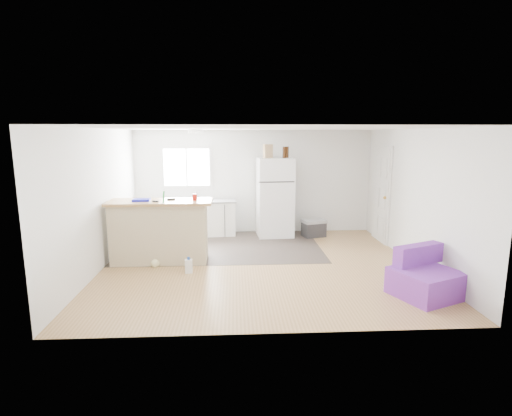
{
  "coord_description": "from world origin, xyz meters",
  "views": [
    {
      "loc": [
        -0.44,
        -6.81,
        2.3
      ],
      "look_at": [
        -0.04,
        0.7,
        0.91
      ],
      "focal_mm": 28.0,
      "sensor_mm": 36.0,
      "label": 1
    }
  ],
  "objects_px": {
    "purple_seat": "(425,279)",
    "red_cup": "(195,197)",
    "bottle_left": "(284,152)",
    "bottle_right": "(287,152)",
    "cardboard_box": "(268,151)",
    "cleaner_jug": "(189,266)",
    "peninsula": "(160,231)",
    "mop": "(157,254)",
    "cooler": "(314,228)",
    "kitchen_cabinets": "(196,218)",
    "blue_tray": "(141,200)",
    "refrigerator": "(275,197)"
  },
  "relations": [
    {
      "from": "blue_tray",
      "to": "cardboard_box",
      "type": "distance_m",
      "value": 3.09
    },
    {
      "from": "refrigerator",
      "to": "mop",
      "type": "relative_size",
      "value": 1.31
    },
    {
      "from": "cleaner_jug",
      "to": "mop",
      "type": "distance_m",
      "value": 0.7
    },
    {
      "from": "cardboard_box",
      "to": "bottle_left",
      "type": "relative_size",
      "value": 1.2
    },
    {
      "from": "purple_seat",
      "to": "cleaner_jug",
      "type": "relative_size",
      "value": 3.89
    },
    {
      "from": "purple_seat",
      "to": "cleaner_jug",
      "type": "bearing_deg",
      "value": 138.97
    },
    {
      "from": "cardboard_box",
      "to": "red_cup",
      "type": "bearing_deg",
      "value": -129.4
    },
    {
      "from": "cleaner_jug",
      "to": "cardboard_box",
      "type": "relative_size",
      "value": 0.92
    },
    {
      "from": "purple_seat",
      "to": "red_cup",
      "type": "bearing_deg",
      "value": 129.59
    },
    {
      "from": "blue_tray",
      "to": "cardboard_box",
      "type": "relative_size",
      "value": 1.0
    },
    {
      "from": "bottle_left",
      "to": "bottle_right",
      "type": "height_order",
      "value": "same"
    },
    {
      "from": "blue_tray",
      "to": "mop",
      "type": "bearing_deg",
      "value": -43.32
    },
    {
      "from": "red_cup",
      "to": "blue_tray",
      "type": "bearing_deg",
      "value": -179.44
    },
    {
      "from": "red_cup",
      "to": "bottle_left",
      "type": "relative_size",
      "value": 0.48
    },
    {
      "from": "purple_seat",
      "to": "bottle_left",
      "type": "xyz_separation_m",
      "value": [
        -1.62,
        3.54,
        1.66
      ]
    },
    {
      "from": "bottle_right",
      "to": "bottle_left",
      "type": "bearing_deg",
      "value": -149.34
    },
    {
      "from": "cleaner_jug",
      "to": "mop",
      "type": "xyz_separation_m",
      "value": [
        -0.59,
        0.36,
        0.11
      ]
    },
    {
      "from": "kitchen_cabinets",
      "to": "refrigerator",
      "type": "distance_m",
      "value": 1.86
    },
    {
      "from": "cleaner_jug",
      "to": "cardboard_box",
      "type": "bearing_deg",
      "value": 51.36
    },
    {
      "from": "kitchen_cabinets",
      "to": "peninsula",
      "type": "xyz_separation_m",
      "value": [
        -0.47,
        -1.91,
        0.16
      ]
    },
    {
      "from": "cleaner_jug",
      "to": "mop",
      "type": "height_order",
      "value": "mop"
    },
    {
      "from": "mop",
      "to": "bottle_right",
      "type": "height_order",
      "value": "bottle_right"
    },
    {
      "from": "cooler",
      "to": "cardboard_box",
      "type": "xyz_separation_m",
      "value": [
        -1.05,
        0.12,
        1.73
      ]
    },
    {
      "from": "mop",
      "to": "purple_seat",
      "type": "bearing_deg",
      "value": -48.9
    },
    {
      "from": "kitchen_cabinets",
      "to": "refrigerator",
      "type": "bearing_deg",
      "value": -7.38
    },
    {
      "from": "cooler",
      "to": "mop",
      "type": "bearing_deg",
      "value": -165.24
    },
    {
      "from": "peninsula",
      "to": "bottle_right",
      "type": "xyz_separation_m",
      "value": [
        2.54,
        1.8,
        1.33
      ]
    },
    {
      "from": "blue_tray",
      "to": "cooler",
      "type": "bearing_deg",
      "value": 25.78
    },
    {
      "from": "purple_seat",
      "to": "blue_tray",
      "type": "xyz_separation_m",
      "value": [
        -4.39,
        1.76,
        0.9
      ]
    },
    {
      "from": "refrigerator",
      "to": "mop",
      "type": "xyz_separation_m",
      "value": [
        -2.28,
        -2.1,
        -0.66
      ]
    },
    {
      "from": "kitchen_cabinets",
      "to": "mop",
      "type": "relative_size",
      "value": 1.36
    },
    {
      "from": "cardboard_box",
      "to": "blue_tray",
      "type": "bearing_deg",
      "value": -143.36
    },
    {
      "from": "refrigerator",
      "to": "bottle_left",
      "type": "xyz_separation_m",
      "value": [
        0.2,
        -0.05,
        1.02
      ]
    },
    {
      "from": "mop",
      "to": "bottle_left",
      "type": "xyz_separation_m",
      "value": [
        2.48,
        2.05,
        1.68
      ]
    },
    {
      "from": "purple_seat",
      "to": "blue_tray",
      "type": "height_order",
      "value": "blue_tray"
    },
    {
      "from": "refrigerator",
      "to": "purple_seat",
      "type": "bearing_deg",
      "value": -66.97
    },
    {
      "from": "refrigerator",
      "to": "mop",
      "type": "height_order",
      "value": "refrigerator"
    },
    {
      "from": "kitchen_cabinets",
      "to": "bottle_left",
      "type": "bearing_deg",
      "value": -8.5
    },
    {
      "from": "cleaner_jug",
      "to": "red_cup",
      "type": "bearing_deg",
      "value": 77.59
    },
    {
      "from": "refrigerator",
      "to": "mop",
      "type": "distance_m",
      "value": 3.17
    },
    {
      "from": "bottle_left",
      "to": "bottle_right",
      "type": "relative_size",
      "value": 1.0
    },
    {
      "from": "cooler",
      "to": "bottle_right",
      "type": "height_order",
      "value": "bottle_right"
    },
    {
      "from": "cleaner_jug",
      "to": "kitchen_cabinets",
      "type": "bearing_deg",
      "value": 86.05
    },
    {
      "from": "purple_seat",
      "to": "cooler",
      "type": "bearing_deg",
      "value": 82.12
    },
    {
      "from": "cooler",
      "to": "mop",
      "type": "height_order",
      "value": "mop"
    },
    {
      "from": "cooler",
      "to": "red_cup",
      "type": "bearing_deg",
      "value": -163.2
    },
    {
      "from": "cleaner_jug",
      "to": "blue_tray",
      "type": "xyz_separation_m",
      "value": [
        -0.87,
        0.63,
        1.03
      ]
    },
    {
      "from": "red_cup",
      "to": "bottle_right",
      "type": "relative_size",
      "value": 0.48
    },
    {
      "from": "red_cup",
      "to": "peninsula",
      "type": "bearing_deg",
      "value": 179.2
    },
    {
      "from": "blue_tray",
      "to": "bottle_right",
      "type": "relative_size",
      "value": 1.2
    }
  ]
}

